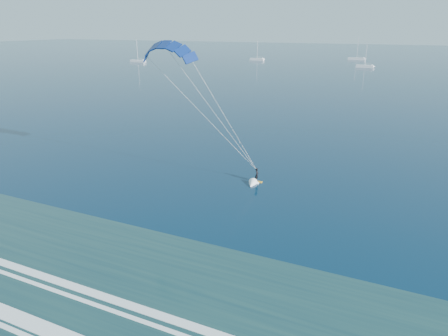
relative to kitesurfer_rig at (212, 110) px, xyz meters
name	(u,v)px	position (x,y,z in m)	size (l,w,h in m)	color
kitesurfer_rig	(212,110)	(0.00, 0.00, 0.00)	(13.92, 7.44, 17.44)	#F7A71D
sailboat_0	(138,61)	(-110.50, 136.69, -8.24)	(8.49, 2.40, 11.58)	silver
sailboat_1	(257,59)	(-58.09, 173.86, -8.24)	(7.72, 2.40, 10.73)	silver
sailboat_2	(356,59)	(-8.82, 200.30, -8.23)	(9.13, 2.40, 12.25)	silver
sailboat_3	(365,66)	(0.39, 155.87, -8.24)	(7.51, 2.40, 10.59)	silver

